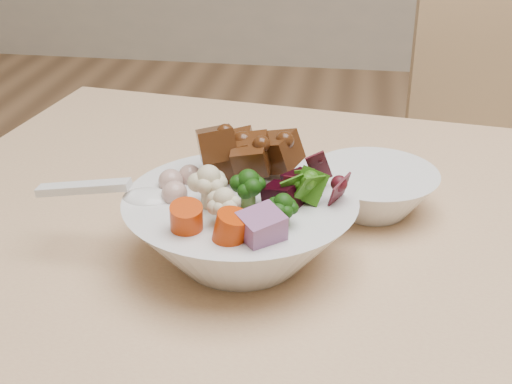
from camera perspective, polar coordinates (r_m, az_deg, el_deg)
food_bowl at (r=0.70m, az=-1.07°, el=-2.53°), size 0.23×0.23×0.12m
soup_spoon at (r=0.70m, az=-9.99°, el=-0.33°), size 0.14×0.04×0.03m
side_bowl at (r=0.81m, az=9.34°, el=0.04°), size 0.14×0.14×0.05m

